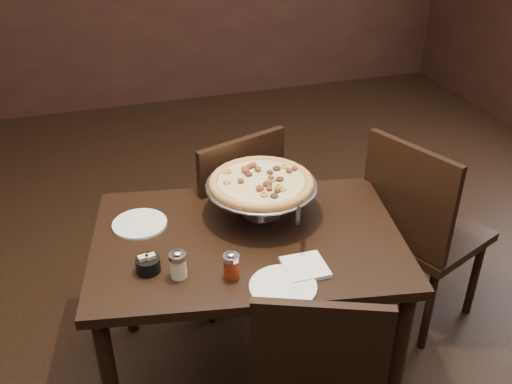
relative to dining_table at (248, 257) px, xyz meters
name	(u,v)px	position (x,y,z in m)	size (l,w,h in m)	color
room	(262,82)	(0.03, -0.08, 0.75)	(6.04, 7.04, 2.84)	black
dining_table	(248,257)	(0.00, 0.00, 0.00)	(1.32, 1.00, 0.75)	black
pizza_stand	(261,183)	(0.10, 0.13, 0.25)	(0.45, 0.45, 0.19)	#B8B8BF
parmesan_shaker	(178,265)	(-0.30, -0.16, 0.15)	(0.06, 0.06, 0.11)	#FBF6C3
pepper_flake_shaker	(231,265)	(-0.12, -0.22, 0.15)	(0.06, 0.06, 0.10)	maroon
packet_caddy	(148,264)	(-0.40, -0.10, 0.13)	(0.09, 0.09, 0.07)	black
napkin_stack	(305,267)	(0.14, -0.25, 0.11)	(0.15, 0.15, 0.02)	white
plate_left	(140,224)	(-0.39, 0.21, 0.10)	(0.22, 0.22, 0.01)	white
plate_near	(283,287)	(0.03, -0.33, 0.10)	(0.23, 0.23, 0.01)	white
serving_spatula	(298,216)	(0.15, -0.13, 0.25)	(0.13, 0.13, 0.02)	#B8B8BF
chair_far	(228,212)	(0.06, 0.53, -0.12)	(0.57, 0.57, 0.97)	black
chair_side	(419,227)	(0.86, 0.11, -0.10)	(0.60, 0.60, 1.00)	black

